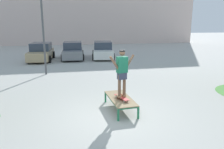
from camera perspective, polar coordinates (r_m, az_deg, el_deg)
ground_plane at (r=7.69m, az=0.17°, el=-10.95°), size 120.00×120.00×0.00m
skate_box at (r=8.16m, az=2.17°, el=-6.38°), size 0.86×1.94×0.46m
skateboard at (r=7.96m, az=2.54°, el=-5.94°), size 0.41×0.82×0.09m
skater at (r=7.70m, az=2.61°, el=1.07°), size 0.98×0.38×1.69m
car_tan at (r=19.97m, az=-17.91°, el=5.51°), size 2.14×4.31×1.50m
car_grey at (r=20.23m, az=-10.13°, el=6.03°), size 2.11×4.29×1.50m
car_white at (r=20.26m, az=-2.38°, el=6.23°), size 2.32×4.39×1.50m
light_post at (r=14.13m, az=-17.76°, el=15.36°), size 0.36×0.36×5.83m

